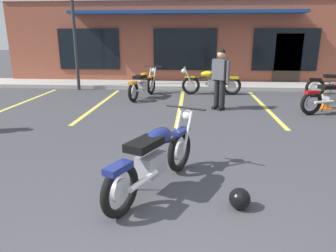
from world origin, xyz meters
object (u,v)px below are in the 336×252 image
motorcycle_foreground_classic (155,157)px  helmet_on_pavement (240,199)px  person_in_black_shirt (220,76)px  motorcycle_silver_naked (143,84)px  motorcycle_blue_standard (336,96)px  traffic_cone (325,100)px  motorcycle_red_sportbike (211,82)px

motorcycle_foreground_classic → helmet_on_pavement: motorcycle_foreground_classic is taller
person_in_black_shirt → motorcycle_foreground_classic: bearing=-104.3°
motorcycle_silver_naked → motorcycle_blue_standard: same height
person_in_black_shirt → motorcycle_blue_standard: bearing=-4.0°
traffic_cone → helmet_on_pavement: bearing=-119.7°
motorcycle_red_sportbike → helmet_on_pavement: (-0.06, -7.57, -0.33)m
motorcycle_foreground_classic → motorcycle_red_sportbike: bearing=81.1°
motorcycle_blue_standard → motorcycle_foreground_classic: bearing=-132.7°
motorcycle_foreground_classic → helmet_on_pavement: size_ratio=7.54×
motorcycle_foreground_classic → motorcycle_blue_standard: 6.32m
person_in_black_shirt → traffic_cone: size_ratio=3.16×
motorcycle_red_sportbike → motorcycle_blue_standard: bearing=-38.4°
motorcycle_silver_naked → traffic_cone: (5.42, -1.23, -0.20)m
motorcycle_red_sportbike → traffic_cone: motorcycle_red_sportbike is taller
motorcycle_red_sportbike → traffic_cone: bearing=-32.0°
motorcycle_foreground_classic → person_in_black_shirt: person_in_black_shirt is taller
motorcycle_silver_naked → person_in_black_shirt: 2.91m
helmet_on_pavement → motorcycle_blue_standard: bearing=57.5°
motorcycle_silver_naked → motorcycle_blue_standard: bearing=-18.1°
motorcycle_foreground_classic → motorcycle_red_sportbike: same height
motorcycle_red_sportbike → person_in_black_shirt: size_ratio=1.26×
motorcycle_silver_naked → motorcycle_red_sportbike: bearing=17.7°
motorcycle_red_sportbike → traffic_cone: 3.70m
helmet_on_pavement → motorcycle_silver_naked: bearing=108.1°
traffic_cone → motorcycle_blue_standard: bearing=-87.4°
helmet_on_pavement → motorcycle_red_sportbike: bearing=89.5°
motorcycle_silver_naked → traffic_cone: size_ratio=3.90×
motorcycle_red_sportbike → person_in_black_shirt: bearing=-87.1°
motorcycle_blue_standard → traffic_cone: (-0.02, 0.55, -0.20)m
motorcycle_foreground_classic → person_in_black_shirt: 5.04m
motorcycle_blue_standard → helmet_on_pavement: 6.01m
motorcycle_blue_standard → motorcycle_silver_naked: bearing=161.9°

